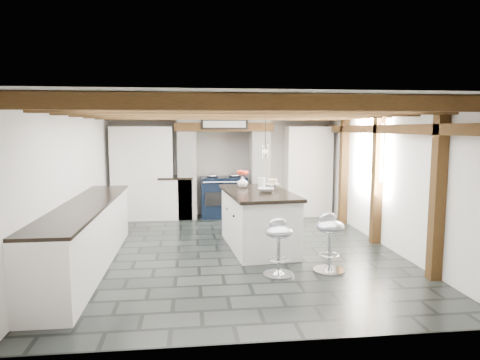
{
  "coord_description": "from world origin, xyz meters",
  "views": [
    {
      "loc": [
        -0.72,
        -6.68,
        1.96
      ],
      "look_at": [
        0.1,
        0.4,
        1.1
      ],
      "focal_mm": 32.0,
      "sensor_mm": 36.0,
      "label": 1
    }
  ],
  "objects": [
    {
      "name": "ground",
      "position": [
        0.0,
        0.0,
        0.0
      ],
      "size": [
        6.0,
        6.0,
        0.0
      ],
      "primitive_type": "plane",
      "color": "black",
      "rests_on": "ground"
    },
    {
      "name": "room_shell",
      "position": [
        -0.61,
        1.42,
        1.07
      ],
      "size": [
        6.0,
        6.03,
        6.0
      ],
      "color": "white",
      "rests_on": "ground"
    },
    {
      "name": "range_cooker",
      "position": [
        0.0,
        2.68,
        0.47
      ],
      "size": [
        1.0,
        0.63,
        0.99
      ],
      "color": "black",
      "rests_on": "ground"
    },
    {
      "name": "kitchen_island",
      "position": [
        0.37,
        0.16,
        0.48
      ],
      "size": [
        1.16,
        1.98,
        1.25
      ],
      "rotation": [
        0.0,
        0.0,
        0.09
      ],
      "color": "white",
      "rests_on": "ground"
    },
    {
      "name": "bar_stool_near",
      "position": [
        1.15,
        -1.15,
        0.5
      ],
      "size": [
        0.5,
        0.5,
        0.81
      ],
      "rotation": [
        0.0,
        0.0,
        0.33
      ],
      "color": "silver",
      "rests_on": "ground"
    },
    {
      "name": "bar_stool_far",
      "position": [
        0.43,
        -1.23,
        0.48
      ],
      "size": [
        0.47,
        0.47,
        0.77
      ],
      "rotation": [
        0.0,
        0.0,
        0.29
      ],
      "color": "silver",
      "rests_on": "ground"
    }
  ]
}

